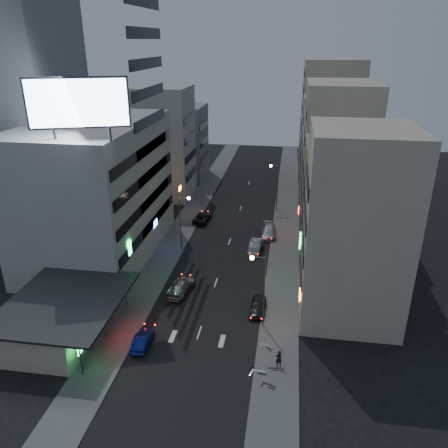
% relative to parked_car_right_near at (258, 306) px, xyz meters
% --- Properties ---
extents(ground, '(180.00, 180.00, 0.00)m').
position_rel_parked_car_right_near_xyz_m(ground, '(-5.60, -8.59, -0.69)').
color(ground, black).
rests_on(ground, ground).
extents(sidewalk_left, '(4.00, 120.00, 0.12)m').
position_rel_parked_car_right_near_xyz_m(sidewalk_left, '(-13.60, 21.41, -0.63)').
color(sidewalk_left, '#4C4C4F').
rests_on(sidewalk_left, ground).
extents(sidewalk_right, '(4.00, 120.00, 0.12)m').
position_rel_parked_car_right_near_xyz_m(sidewalk_right, '(2.40, 21.41, -0.63)').
color(sidewalk_right, '#4C4C4F').
rests_on(sidewalk_right, ground).
extents(food_court, '(11.00, 13.00, 3.88)m').
position_rel_parked_car_right_near_xyz_m(food_court, '(-19.50, -6.59, 1.29)').
color(food_court, '#C3B498').
rests_on(food_court, ground).
extents(white_building, '(14.00, 24.00, 18.00)m').
position_rel_parked_car_right_near_xyz_m(white_building, '(-22.60, 11.41, 8.31)').
color(white_building, '#AFAFAA').
rests_on(white_building, ground).
extents(grey_tower, '(10.00, 14.00, 34.00)m').
position_rel_parked_car_right_near_xyz_m(grey_tower, '(-31.60, 14.41, 16.31)').
color(grey_tower, gray).
rests_on(grey_tower, ground).
extents(shophouse_near, '(10.00, 11.00, 20.00)m').
position_rel_parked_car_right_near_xyz_m(shophouse_near, '(9.40, 1.91, 9.31)').
color(shophouse_near, '#C3B498').
rests_on(shophouse_near, ground).
extents(shophouse_mid, '(11.00, 12.00, 16.00)m').
position_rel_parked_car_right_near_xyz_m(shophouse_mid, '(9.90, 13.41, 7.31)').
color(shophouse_mid, tan).
rests_on(shophouse_mid, ground).
extents(shophouse_far, '(10.00, 14.00, 22.00)m').
position_rel_parked_car_right_near_xyz_m(shophouse_far, '(9.40, 26.41, 10.31)').
color(shophouse_far, '#C3B498').
rests_on(shophouse_far, ground).
extents(far_left_a, '(11.00, 10.00, 20.00)m').
position_rel_parked_car_right_near_xyz_m(far_left_a, '(-21.10, 36.41, 9.31)').
color(far_left_a, '#AFAFAA').
rests_on(far_left_a, ground).
extents(far_left_b, '(12.00, 10.00, 15.00)m').
position_rel_parked_car_right_near_xyz_m(far_left_b, '(-21.60, 49.41, 6.81)').
color(far_left_b, gray).
rests_on(far_left_b, ground).
extents(far_right_a, '(11.00, 12.00, 18.00)m').
position_rel_parked_car_right_near_xyz_m(far_right_a, '(9.90, 41.41, 8.31)').
color(far_right_a, tan).
rests_on(far_right_a, ground).
extents(far_right_b, '(12.00, 12.00, 24.00)m').
position_rel_parked_car_right_near_xyz_m(far_right_b, '(10.40, 55.41, 11.31)').
color(far_right_b, '#C3B498').
rests_on(far_right_b, ground).
extents(billboard, '(9.52, 3.75, 6.20)m').
position_rel_parked_car_right_near_xyz_m(billboard, '(-18.59, 1.39, 20.97)').
color(billboard, '#595B60').
rests_on(billboard, white_building).
extents(street_lamp_right_near, '(1.60, 0.44, 8.02)m').
position_rel_parked_car_right_near_xyz_m(street_lamp_right_near, '(0.30, -2.59, 4.67)').
color(street_lamp_right_near, '#595B60').
rests_on(street_lamp_right_near, sidewalk_right).
extents(street_lamp_left, '(1.60, 0.44, 8.02)m').
position_rel_parked_car_right_near_xyz_m(street_lamp_left, '(-11.50, 13.41, 4.67)').
color(street_lamp_left, '#595B60').
rests_on(street_lamp_left, sidewalk_left).
extents(street_lamp_right_far, '(1.60, 0.44, 8.02)m').
position_rel_parked_car_right_near_xyz_m(street_lamp_right_far, '(0.30, 31.41, 4.67)').
color(street_lamp_right_far, '#595B60').
rests_on(street_lamp_right_far, sidewalk_right).
extents(parked_car_right_near, '(1.76, 4.12, 1.39)m').
position_rel_parked_car_right_near_xyz_m(parked_car_right_near, '(0.00, 0.00, 0.00)').
color(parked_car_right_near, '#222327').
rests_on(parked_car_right_near, ground).
extents(parked_car_right_mid, '(1.87, 4.62, 1.49)m').
position_rel_parked_car_right_near_xyz_m(parked_car_right_mid, '(-1.58, 14.86, 0.05)').
color(parked_car_right_mid, '#A2A4AA').
rests_on(parked_car_right_mid, ground).
extents(parked_car_left, '(2.62, 5.02, 1.35)m').
position_rel_parked_car_right_near_xyz_m(parked_car_left, '(-11.13, 24.53, -0.02)').
color(parked_car_left, black).
rests_on(parked_car_left, ground).
extents(parked_car_right_far, '(2.43, 5.31, 1.51)m').
position_rel_parked_car_right_near_xyz_m(parked_car_right_far, '(0.00, 20.32, 0.06)').
color(parked_car_right_far, '#ABADB4').
rests_on(parked_car_right_far, ground).
extents(road_car_blue, '(1.50, 3.97, 1.29)m').
position_rel_parked_car_right_near_xyz_m(road_car_blue, '(-10.60, -7.39, -0.05)').
color(road_car_blue, navy).
rests_on(road_car_blue, ground).
extents(road_car_silver, '(2.90, 5.56, 1.54)m').
position_rel_parked_car_right_near_xyz_m(road_car_silver, '(-9.31, 2.68, 0.08)').
color(road_car_silver, '#95979D').
rests_on(road_car_silver, ground).
extents(person, '(0.72, 0.61, 1.68)m').
position_rel_parked_car_right_near_xyz_m(person, '(2.54, -8.44, 0.26)').
color(person, black).
rests_on(person, sidewalk_right).
extents(scooter_black_a, '(1.22, 1.91, 1.11)m').
position_rel_parked_car_right_near_xyz_m(scooter_black_a, '(2.50, -11.08, -0.02)').
color(scooter_black_a, black).
rests_on(scooter_black_a, sidewalk_right).
extents(scooter_silver_a, '(0.83, 2.02, 1.20)m').
position_rel_parked_car_right_near_xyz_m(scooter_silver_a, '(1.53, -9.34, 0.03)').
color(scooter_silver_a, '#B5BABE').
rests_on(scooter_silver_a, sidewalk_right).
extents(scooter_blue, '(1.12, 1.90, 1.10)m').
position_rel_parked_car_right_near_xyz_m(scooter_blue, '(1.56, -9.42, -0.03)').
color(scooter_blue, navy).
rests_on(scooter_blue, sidewalk_right).
extents(scooter_black_b, '(0.67, 1.66, 0.99)m').
position_rel_parked_car_right_near_xyz_m(scooter_black_b, '(2.55, -8.69, -0.08)').
color(scooter_black_b, black).
rests_on(scooter_black_b, sidewalk_right).
extents(scooter_silver_b, '(1.19, 1.79, 1.04)m').
position_rel_parked_car_right_near_xyz_m(scooter_silver_b, '(1.92, -5.87, -0.05)').
color(scooter_silver_b, '#94959B').
rests_on(scooter_silver_b, sidewalk_right).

